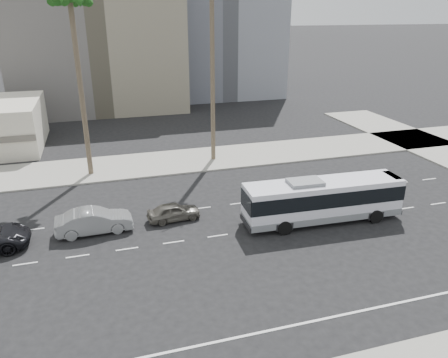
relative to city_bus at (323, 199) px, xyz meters
name	(u,v)px	position (x,y,z in m)	size (l,w,h in m)	color
ground	(299,224)	(-1.77, -0.04, -1.72)	(700.00, 700.00, 0.00)	black
sidewalk_north	(233,156)	(-1.77, 15.46, -1.64)	(120.00, 7.00, 0.15)	gray
midrise_beige_west	(97,46)	(-13.77, 44.96, 7.28)	(24.00, 18.00, 18.00)	#64605A
midrise_gray_center	(214,16)	(6.23, 51.96, 11.28)	(20.00, 20.00, 26.00)	slate
city_bus	(323,199)	(0.00, 0.00, 0.00)	(11.48, 3.01, 3.27)	silver
car_a	(174,212)	(-10.15, 3.16, -1.07)	(3.79, 1.53, 1.29)	#5F5B52
car_b	(94,221)	(-15.65, 2.88, -0.88)	(5.07, 1.77, 1.67)	gray
palm_mid	(70,0)	(-15.84, 14.28, 13.14)	(5.35, 5.35, 16.52)	brown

